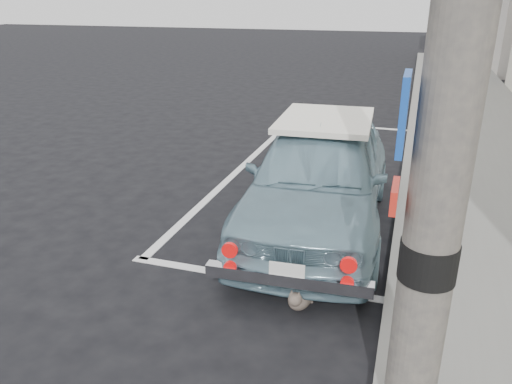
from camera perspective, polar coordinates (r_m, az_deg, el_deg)
ground at (r=5.94m, az=-2.83°, el=-6.79°), size 80.00×80.00×0.00m
sidewalk at (r=7.53m, az=26.54°, el=-2.18°), size 2.80×40.00×0.15m
pline_rear at (r=5.39m, az=0.38°, el=-9.94°), size 3.00×0.12×0.01m
pline_front at (r=11.81m, az=10.58°, el=7.42°), size 3.00×0.12×0.01m
pline_side at (r=8.82m, az=-1.58°, el=2.94°), size 0.12×7.00×0.01m
retro_coupe at (r=6.34m, az=7.22°, el=1.93°), size 1.86×4.19×1.40m
cat at (r=4.91m, az=5.01°, el=-11.84°), size 0.26×0.50×0.27m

